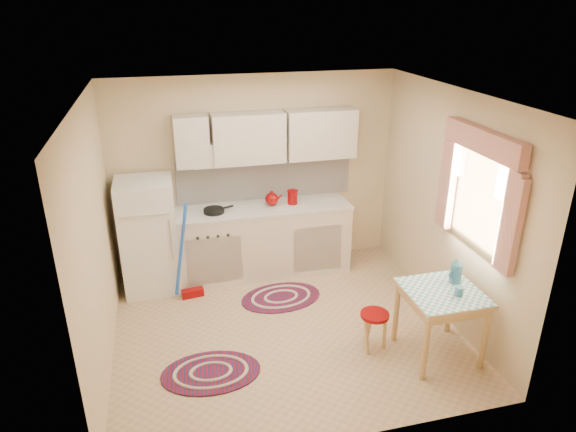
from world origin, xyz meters
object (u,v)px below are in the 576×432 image
object	(u,v)px
stool	(374,331)
base_cabinets	(261,241)
fridge	(149,236)
table	(439,323)

from	to	relation	value
stool	base_cabinets	bearing A→B (deg)	113.03
fridge	table	bearing A→B (deg)	-36.62
base_cabinets	stool	xyz separation A→B (m)	(0.79, -1.85, -0.23)
base_cabinets	fridge	bearing A→B (deg)	-177.91
fridge	base_cabinets	bearing A→B (deg)	2.09
fridge	stool	bearing A→B (deg)	-39.92
fridge	table	distance (m)	3.43
base_cabinets	table	distance (m)	2.50
stool	fridge	bearing A→B (deg)	140.08
table	fridge	bearing A→B (deg)	143.38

